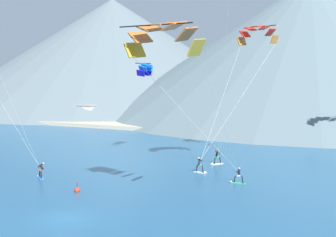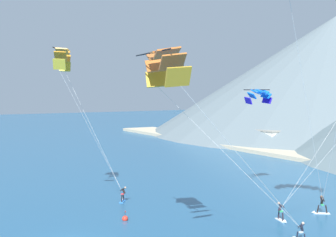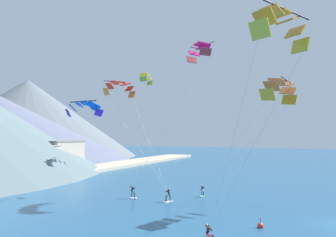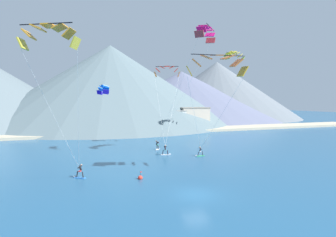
{
  "view_description": "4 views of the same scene",
  "coord_description": "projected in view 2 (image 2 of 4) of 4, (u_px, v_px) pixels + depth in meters",
  "views": [
    {
      "loc": [
        21.5,
        -27.67,
        11.23
      ],
      "look_at": [
        2.77,
        12.26,
        6.58
      ],
      "focal_mm": 50.0,
      "sensor_mm": 36.0,
      "label": 1
    },
    {
      "loc": [
        34.48,
        -11.1,
        11.99
      ],
      "look_at": [
        -3.43,
        11.14,
        9.27
      ],
      "focal_mm": 50.0,
      "sensor_mm": 36.0,
      "label": 2
    },
    {
      "loc": [
        -34.83,
        2.6,
        8.28
      ],
      "look_at": [
        -2.37,
        16.67,
        10.18
      ],
      "focal_mm": 35.0,
      "sensor_mm": 36.0,
      "label": 3
    },
    {
      "loc": [
        -10.97,
        -22.78,
        9.14
      ],
      "look_at": [
        1.59,
        12.7,
        6.68
      ],
      "focal_mm": 28.0,
      "sensor_mm": 36.0,
      "label": 4
    }
  ],
  "objects": [
    {
      "name": "kitesurfer_near_trail",
      "position": [
        299.0,
        235.0,
        37.01
      ],
      "size": [
        1.75,
        0.58,
        1.65
      ],
      "color": "#33B266",
      "rests_on": "ground"
    },
    {
      "name": "shore_building_quay_east",
      "position": [
        273.0,
        138.0,
        96.37
      ],
      "size": [
        6.44,
        6.5,
        3.84
      ],
      "color": "silver",
      "rests_on": "ground"
    },
    {
      "name": "parafoil_kite_distant_low_drift",
      "position": [
        259.0,
        95.0,
        53.24
      ],
      "size": [
        1.94,
        4.15,
        1.72
      ],
      "color": "#2215C0"
    },
    {
      "name": "race_marker_buoy",
      "position": [
        125.0,
        219.0,
        42.89
      ],
      "size": [
        0.56,
        0.56,
        1.02
      ],
      "color": "red",
      "rests_on": "ground"
    },
    {
      "name": "kitesurfer_mid_center",
      "position": [
        320.0,
        208.0,
        45.24
      ],
      "size": [
        1.32,
        1.66,
        1.81
      ],
      "color": "white",
      "rests_on": "ground"
    },
    {
      "name": "mountain_peak_east_shoulder",
      "position": [
        335.0,
        75.0,
        130.48
      ],
      "size": [
        103.0,
        103.0,
        32.41
      ],
      "color": "slate",
      "rests_on": "ground"
    },
    {
      "name": "parafoil_kite_near_lead",
      "position": [
        63.0,
        58.0,
        48.49
      ],
      "size": [
        5.65,
        7.22,
        14.93
      ],
      "color": "gold"
    },
    {
      "name": "kitesurfer_far_left",
      "position": [
        282.0,
        215.0,
        42.57
      ],
      "size": [
        1.78,
        0.87,
        1.83
      ],
      "color": "white",
      "rests_on": "ground"
    },
    {
      "name": "parafoil_kite_near_trail",
      "position": [
        165.0,
        64.0,
        33.42
      ],
      "size": [
        7.54,
        12.15,
        13.71
      ],
      "color": "gold"
    },
    {
      "name": "kitesurfer_near_lead",
      "position": [
        123.0,
        196.0,
        50.27
      ],
      "size": [
        1.62,
        1.38,
        1.7
      ],
      "color": "#337FDB",
      "rests_on": "ground"
    }
  ]
}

